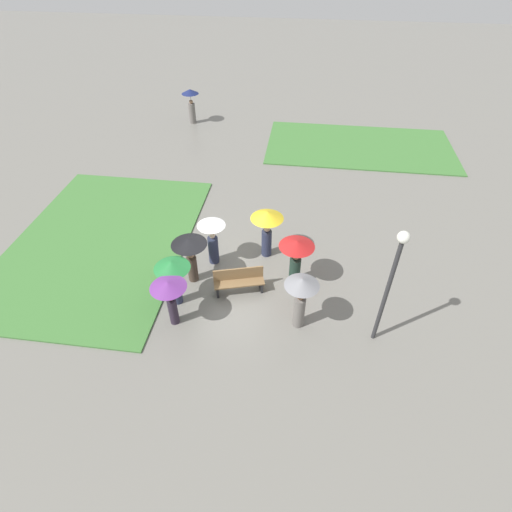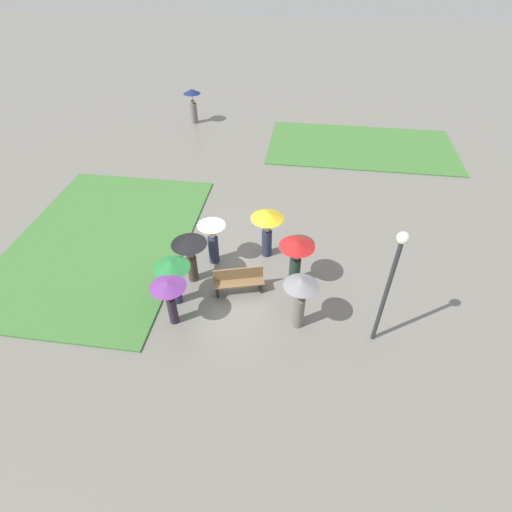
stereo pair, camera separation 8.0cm
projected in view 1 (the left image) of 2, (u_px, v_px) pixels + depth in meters
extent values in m
plane|color=slate|center=(226.00, 274.00, 14.17)|extent=(90.00, 90.00, 0.00)
cube|color=#427A38|center=(101.00, 241.00, 15.53)|extent=(6.67, 9.59, 0.06)
cube|color=#427A38|center=(359.00, 146.00, 21.81)|extent=(9.98, 5.35, 0.06)
cube|color=brown|center=(239.00, 283.00, 13.24)|extent=(1.72, 0.87, 0.05)
cube|color=brown|center=(238.00, 274.00, 13.21)|extent=(1.62, 0.51, 0.45)
cube|color=#232326|center=(217.00, 290.00, 13.30)|extent=(0.18, 0.39, 0.40)
cube|color=#232326|center=(261.00, 285.00, 13.47)|extent=(0.18, 0.39, 0.40)
cylinder|color=#2D2D30|center=(386.00, 295.00, 10.87)|extent=(0.12, 0.12, 3.69)
sphere|color=white|center=(404.00, 237.00, 9.55)|extent=(0.32, 0.32, 0.32)
cylinder|color=#282D47|center=(267.00, 243.00, 14.65)|extent=(0.52, 0.52, 1.07)
sphere|color=tan|center=(267.00, 229.00, 14.22)|extent=(0.23, 0.23, 0.23)
cylinder|color=#4C4C4F|center=(267.00, 222.00, 14.03)|extent=(0.02, 0.02, 0.35)
cone|color=gold|center=(267.00, 215.00, 13.83)|extent=(1.17, 1.17, 0.27)
cylinder|color=#2D2333|center=(173.00, 311.00, 12.21)|extent=(0.39, 0.39, 0.99)
sphere|color=brown|center=(171.00, 298.00, 11.82)|extent=(0.19, 0.19, 0.19)
cylinder|color=#4C4C4F|center=(169.00, 291.00, 11.64)|extent=(0.02, 0.02, 0.35)
cone|color=#703389|center=(168.00, 285.00, 11.46)|extent=(1.09, 1.09, 0.19)
cylinder|color=#47382D|center=(193.00, 269.00, 13.66)|extent=(0.47, 0.47, 0.99)
sphere|color=#997051|center=(191.00, 255.00, 13.26)|extent=(0.23, 0.23, 0.23)
cylinder|color=#4C4C4F|center=(190.00, 248.00, 13.07)|extent=(0.02, 0.02, 0.35)
cone|color=black|center=(189.00, 241.00, 12.87)|extent=(1.19, 1.19, 0.24)
cylinder|color=#1E3328|center=(295.00, 270.00, 13.57)|extent=(0.51, 0.51, 1.02)
sphere|color=#997051|center=(296.00, 257.00, 13.17)|extent=(0.20, 0.20, 0.20)
cylinder|color=#4C4C4F|center=(296.00, 250.00, 12.99)|extent=(0.02, 0.02, 0.35)
cone|color=red|center=(297.00, 244.00, 12.81)|extent=(1.18, 1.18, 0.21)
cylinder|color=slate|center=(299.00, 312.00, 12.09)|extent=(0.40, 0.40, 1.14)
sphere|color=brown|center=(301.00, 296.00, 11.64)|extent=(0.22, 0.22, 0.22)
cylinder|color=#4C4C4F|center=(301.00, 290.00, 11.46)|extent=(0.02, 0.02, 0.35)
cone|color=gray|center=(302.00, 282.00, 11.26)|extent=(1.02, 1.02, 0.25)
cylinder|color=#282D47|center=(177.00, 291.00, 12.87)|extent=(0.37, 0.37, 0.95)
sphere|color=tan|center=(174.00, 278.00, 12.50)|extent=(0.19, 0.19, 0.19)
cylinder|color=#4C4C4F|center=(173.00, 272.00, 12.32)|extent=(0.02, 0.02, 0.35)
cone|color=#237A38|center=(172.00, 265.00, 12.12)|extent=(1.13, 1.13, 0.26)
cylinder|color=#282D47|center=(213.00, 250.00, 14.34)|extent=(0.52, 0.52, 1.09)
sphere|color=beige|center=(212.00, 236.00, 13.91)|extent=(0.20, 0.20, 0.20)
cylinder|color=#4C4C4F|center=(212.00, 229.00, 13.73)|extent=(0.02, 0.02, 0.35)
cone|color=white|center=(211.00, 222.00, 13.53)|extent=(0.98, 0.98, 0.26)
cylinder|color=slate|center=(192.00, 113.00, 23.92)|extent=(0.50, 0.50, 1.16)
sphere|color=#997051|center=(191.00, 102.00, 23.46)|extent=(0.23, 0.23, 0.23)
cylinder|color=#4C4C4F|center=(190.00, 97.00, 23.28)|extent=(0.02, 0.02, 0.35)
cone|color=navy|center=(190.00, 91.00, 23.08)|extent=(1.00, 1.00, 0.26)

